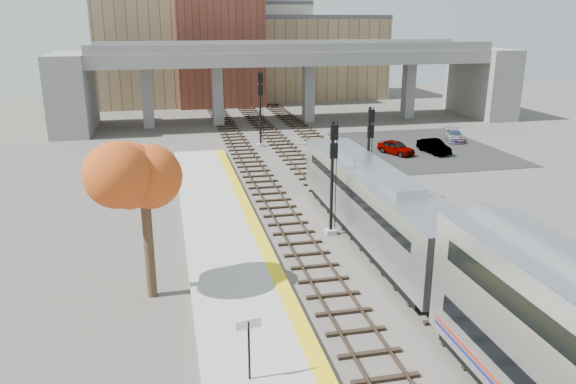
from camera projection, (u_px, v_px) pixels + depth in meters
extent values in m
plane|color=#47423D|center=(404.00, 296.00, 25.53)|extent=(160.00, 160.00, 0.00)
cube|color=#9E9E99|center=(247.00, 309.00, 23.99)|extent=(4.50, 60.00, 0.35)
cube|color=yellow|center=(290.00, 301.00, 24.33)|extent=(0.70, 60.00, 0.01)
cube|color=black|center=(280.00, 211.00, 36.52)|extent=(2.50, 95.00, 0.14)
cube|color=brown|center=(269.00, 210.00, 36.34)|extent=(0.07, 95.00, 0.14)
cube|color=brown|center=(291.00, 209.00, 36.63)|extent=(0.07, 95.00, 0.14)
cube|color=black|center=(342.00, 207.00, 37.38)|extent=(2.50, 95.00, 0.14)
cube|color=brown|center=(332.00, 206.00, 37.20)|extent=(0.07, 95.00, 0.14)
cube|color=brown|center=(352.00, 205.00, 37.49)|extent=(0.07, 95.00, 0.14)
cube|color=black|center=(398.00, 203.00, 38.20)|extent=(2.50, 95.00, 0.14)
cube|color=brown|center=(388.00, 202.00, 38.02)|extent=(0.07, 95.00, 0.14)
cube|color=brown|center=(408.00, 201.00, 38.31)|extent=(0.07, 95.00, 0.14)
cube|color=slate|center=(292.00, 57.00, 66.24)|extent=(46.00, 10.00, 1.50)
cube|color=slate|center=(302.00, 48.00, 61.40)|extent=(46.00, 0.20, 1.00)
cube|color=slate|center=(284.00, 44.00, 70.35)|extent=(46.00, 0.20, 1.00)
cube|color=slate|center=(147.00, 97.00, 64.02)|extent=(1.20, 1.60, 7.00)
cube|color=slate|center=(218.00, 95.00, 65.66)|extent=(1.20, 1.60, 7.00)
cube|color=slate|center=(308.00, 93.00, 67.91)|extent=(1.20, 1.60, 7.00)
cube|color=slate|center=(408.00, 90.00, 70.58)|extent=(1.20, 1.60, 7.00)
cube|color=slate|center=(73.00, 92.00, 62.15)|extent=(4.00, 12.00, 8.50)
cube|color=slate|center=(481.00, 82.00, 72.41)|extent=(4.00, 12.00, 8.50)
cube|color=#9E7E5C|center=(162.00, 48.00, 81.75)|extent=(18.00, 14.00, 16.00)
cube|color=beige|center=(252.00, 52.00, 89.58)|extent=(16.00, 16.00, 14.00)
cube|color=#4C4C4F|center=(251.00, 4.00, 87.42)|extent=(16.00, 16.00, 0.60)
cube|color=brown|center=(218.00, 34.00, 80.00)|extent=(12.00, 10.00, 20.00)
cube|color=#9E7E5C|center=(315.00, 58.00, 90.07)|extent=(20.00, 14.00, 12.00)
cube|color=#4C4C4F|center=(316.00, 17.00, 88.20)|extent=(20.00, 14.00, 0.60)
cube|color=black|center=(421.00, 148.00, 54.52)|extent=(14.00, 18.00, 0.04)
cube|color=#A8AAB2|center=(375.00, 201.00, 31.30)|extent=(3.00, 19.00, 3.20)
cube|color=black|center=(327.00, 152.00, 40.00)|extent=(2.20, 0.06, 1.10)
cube|color=black|center=(375.00, 190.00, 31.12)|extent=(3.02, 16.15, 0.50)
cube|color=black|center=(373.00, 232.00, 31.84)|extent=(2.70, 17.10, 0.50)
cube|color=#A8AAB2|center=(376.00, 170.00, 30.76)|extent=(1.60, 9.50, 0.40)
cube|color=#9E9E99|center=(331.00, 232.00, 32.79)|extent=(0.60, 0.60, 0.30)
cylinder|color=black|center=(332.00, 179.00, 31.85)|extent=(0.19, 0.19, 6.67)
cube|color=black|center=(334.00, 132.00, 30.80)|extent=(0.43, 0.18, 0.86)
cube|color=black|center=(334.00, 151.00, 31.11)|extent=(0.43, 0.18, 0.86)
cube|color=#9E9E99|center=(366.00, 200.00, 38.51)|extent=(0.60, 0.60, 0.30)
cylinder|color=black|center=(368.00, 156.00, 37.58)|extent=(0.19, 0.19, 6.56)
cube|color=black|center=(371.00, 116.00, 36.54)|extent=(0.42, 0.18, 0.84)
cube|color=black|center=(371.00, 132.00, 36.85)|extent=(0.42, 0.18, 0.84)
cube|color=#9E9E99|center=(261.00, 145.00, 55.31)|extent=(0.60, 0.60, 0.30)
cylinder|color=black|center=(260.00, 110.00, 54.27)|extent=(0.21, 0.21, 7.30)
cube|color=black|center=(260.00, 78.00, 53.14)|extent=(0.47, 0.18, 0.94)
cube|color=black|center=(260.00, 90.00, 53.48)|extent=(0.47, 0.18, 0.94)
cylinder|color=black|center=(249.00, 350.00, 18.76)|extent=(0.08, 0.08, 2.20)
cube|color=white|center=(248.00, 324.00, 18.47)|extent=(0.90, 0.20, 0.35)
cylinder|color=#382619|center=(149.00, 247.00, 24.83)|extent=(0.44, 0.44, 4.83)
ellipsoid|color=orange|center=(144.00, 187.00, 24.02)|extent=(3.60, 3.60, 3.45)
imported|color=#99999E|center=(396.00, 147.00, 51.86)|extent=(2.94, 4.05, 1.28)
imported|color=#99999E|center=(434.00, 146.00, 52.24)|extent=(1.87, 4.06, 1.29)
imported|color=#99999E|center=(454.00, 135.00, 57.60)|extent=(2.73, 4.18, 1.13)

